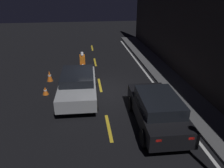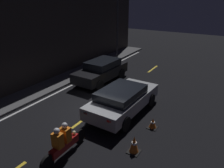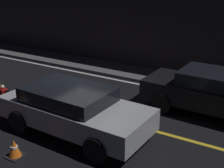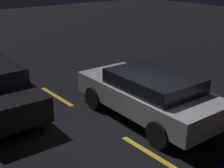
{
  "view_description": "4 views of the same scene",
  "coord_description": "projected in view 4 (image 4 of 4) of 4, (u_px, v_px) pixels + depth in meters",
  "views": [
    {
      "loc": [
        11.23,
        -0.92,
        5.52
      ],
      "look_at": [
        1.13,
        0.46,
        0.98
      ],
      "focal_mm": 35.0,
      "sensor_mm": 36.0,
      "label": 1
    },
    {
      "loc": [
        -8.22,
        -5.87,
        5.57
      ],
      "look_at": [
        1.25,
        -0.18,
        1.07
      ],
      "focal_mm": 35.0,
      "sensor_mm": 36.0,
      "label": 2
    },
    {
      "loc": [
        5.64,
        -7.73,
        4.56
      ],
      "look_at": [
        0.96,
        0.02,
        1.21
      ],
      "focal_mm": 50.0,
      "sensor_mm": 36.0,
      "label": 3
    },
    {
      "loc": [
        -5.27,
        4.62,
        4.08
      ],
      "look_at": [
        1.08,
        -0.47,
        1.04
      ],
      "focal_mm": 50.0,
      "sensor_mm": 36.0,
      "label": 4
    }
  ],
  "objects": [
    {
      "name": "ground_plane",
      "position": [
        124.0,
        138.0,
        7.99
      ],
      "size": [
        56.0,
        56.0,
        0.0
      ],
      "primitive_type": "plane",
      "color": "black"
    },
    {
      "name": "lane_dash_c",
      "position": [
        152.0,
        154.0,
        7.25
      ],
      "size": [
        2.0,
        0.14,
        0.01
      ],
      "color": "gold",
      "rests_on": "ground"
    },
    {
      "name": "lane_dash_d",
      "position": [
        56.0,
        96.0,
        10.54
      ],
      "size": [
        2.0,
        0.14,
        0.01
      ],
      "color": "gold",
      "rests_on": "ground"
    },
    {
      "name": "lane_dash_e",
      "position": [
        6.0,
        66.0,
        13.83
      ],
      "size": [
        2.0,
        0.14,
        0.01
      ],
      "color": "gold",
      "rests_on": "ground"
    },
    {
      "name": "hatchback_silver",
      "position": [
        149.0,
        93.0,
        8.8
      ],
      "size": [
        4.55,
        2.13,
        1.38
      ],
      "rotation": [
        0.0,
        0.0,
        -0.03
      ],
      "color": "#9EA0A5",
      "rests_on": "ground"
    },
    {
      "name": "traffic_cone_mid",
      "position": [
        201.0,
        100.0,
        9.67
      ],
      "size": [
        0.43,
        0.43,
        0.49
      ],
      "color": "black",
      "rests_on": "ground"
    }
  ]
}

